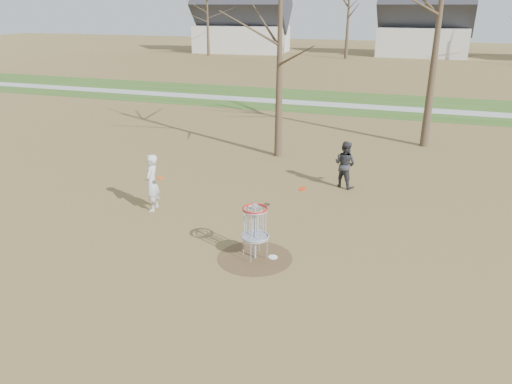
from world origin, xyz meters
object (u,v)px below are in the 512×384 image
(player_throwing, at_px, (345,164))
(disc_golf_basket, at_px, (255,223))
(player_standing, at_px, (152,183))
(disc_grounded, at_px, (273,257))

(player_throwing, relative_size, disc_golf_basket, 1.16)
(player_standing, distance_m, disc_grounded, 4.64)
(player_standing, distance_m, disc_golf_basket, 4.26)
(player_throwing, height_order, disc_grounded, player_throwing)
(player_standing, distance_m, player_throwing, 6.28)
(player_standing, bearing_deg, disc_grounded, 56.92)
(player_throwing, relative_size, disc_grounded, 7.11)
(disc_grounded, bearing_deg, player_standing, 158.08)
(player_throwing, xyz_separation_m, disc_golf_basket, (-1.13, -5.70, 0.13))
(disc_grounded, xyz_separation_m, disc_golf_basket, (-0.40, -0.15, 0.89))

